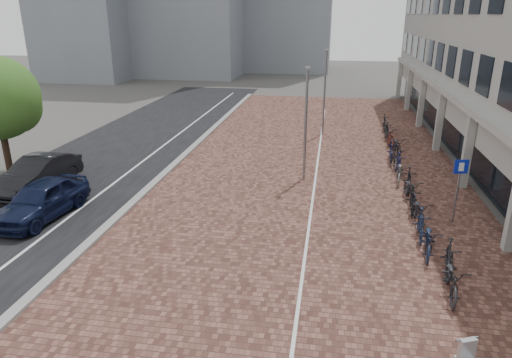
{
  "coord_description": "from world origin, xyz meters",
  "views": [
    {
      "loc": [
        2.8,
        -10.72,
        7.41
      ],
      "look_at": [
        0.0,
        6.0,
        1.3
      ],
      "focal_mm": 32.2,
      "sensor_mm": 36.0,
      "label": 1
    }
  ],
  "objects": [
    {
      "name": "bike_row",
      "position": [
        6.23,
        10.65,
        0.52
      ],
      "size": [
        1.32,
        21.45,
        1.05
      ],
      "color": "black",
      "rests_on": "ground"
    },
    {
      "name": "lane_line",
      "position": [
        -7.0,
        12.0,
        0.02
      ],
      "size": [
        0.12,
        44.0,
        0.0
      ],
      "primitive_type": "cube",
      "color": "white",
      "rests_on": "street_asphalt"
    },
    {
      "name": "street_asphalt",
      "position": [
        -9.0,
        12.0,
        0.01
      ],
      "size": [
        8.0,
        50.0,
        0.03
      ],
      "primitive_type": "cube",
      "color": "black",
      "rests_on": "ground"
    },
    {
      "name": "car_dark",
      "position": [
        -9.89,
        6.62,
        0.74
      ],
      "size": [
        1.83,
        4.58,
        1.48
      ],
      "primitive_type": "imported",
      "rotation": [
        0.0,
        0.0,
        -0.06
      ],
      "color": "black",
      "rests_on": "ground"
    },
    {
      "name": "lamp_far",
      "position": [
        2.26,
        18.69,
        2.66
      ],
      "size": [
        0.12,
        0.12,
        5.32
      ],
      "primitive_type": "cylinder",
      "color": "gray",
      "rests_on": "ground"
    },
    {
      "name": "car_navy",
      "position": [
        -7.97,
        3.91,
        0.73
      ],
      "size": [
        2.15,
        4.45,
        1.46
      ],
      "primitive_type": "imported",
      "rotation": [
        0.0,
        0.0,
        -0.1
      ],
      "color": "black",
      "rests_on": "ground"
    },
    {
      "name": "lamp_near",
      "position": [
        1.65,
        9.88,
        2.59
      ],
      "size": [
        0.12,
        0.12,
        5.18
      ],
      "primitive_type": "cylinder",
      "color": "gray",
      "rests_on": "ground"
    },
    {
      "name": "parking_sign",
      "position": [
        7.5,
        5.95,
        1.68
      ],
      "size": [
        0.52,
        0.16,
        2.5
      ],
      "rotation": [
        0.0,
        0.0,
        0.23
      ],
      "color": "slate",
      "rests_on": "ground"
    },
    {
      "name": "street_tree",
      "position": [
        -12.56,
        8.43,
        3.62
      ],
      "size": [
        3.92,
        3.92,
        5.7
      ],
      "color": "#382619",
      "rests_on": "ground"
    },
    {
      "name": "curb",
      "position": [
        -5.1,
        12.0,
        0.07
      ],
      "size": [
        0.35,
        42.0,
        0.14
      ],
      "primitive_type": "cube",
      "color": "gray",
      "rests_on": "ground"
    },
    {
      "name": "parking_line",
      "position": [
        2.2,
        12.0,
        0.04
      ],
      "size": [
        0.1,
        30.0,
        0.0
      ],
      "primitive_type": "cube",
      "color": "white",
      "rests_on": "plaza_brick"
    },
    {
      "name": "plaza_brick",
      "position": [
        2.0,
        12.0,
        0.01
      ],
      "size": [
        14.5,
        42.0,
        0.04
      ],
      "primitive_type": "cube",
      "color": "brown",
      "rests_on": "ground"
    },
    {
      "name": "ground",
      "position": [
        0.0,
        0.0,
        0.0
      ],
      "size": [
        140.0,
        140.0,
        0.0
      ],
      "primitive_type": "plane",
      "color": "#474442",
      "rests_on": "ground"
    }
  ]
}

